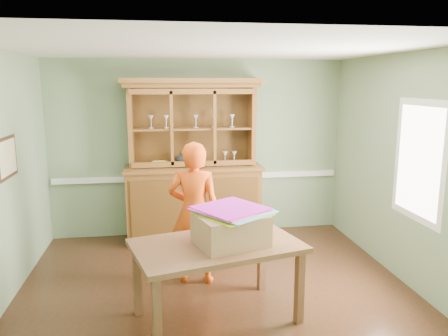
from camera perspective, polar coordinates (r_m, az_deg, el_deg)
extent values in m
plane|color=#402414|center=(5.26, -1.12, -15.43)|extent=(4.50, 4.50, 0.00)
plane|color=white|center=(4.72, -1.25, 15.34)|extent=(4.50, 4.50, 0.00)
plane|color=gray|center=(6.77, -3.37, 2.58)|extent=(4.50, 0.00, 4.50)
plane|color=gray|center=(5.56, 22.46, -0.11)|extent=(0.00, 4.00, 4.00)
plane|color=gray|center=(2.91, 3.96, -9.00)|extent=(4.50, 0.00, 4.50)
cube|color=white|center=(6.83, -3.30, -1.19)|extent=(4.41, 0.05, 0.08)
cube|color=#362015|center=(5.29, -26.37, 1.23)|extent=(0.03, 0.60, 0.46)
cube|color=beige|center=(5.29, -26.31, 1.24)|extent=(0.01, 0.52, 0.38)
cube|color=white|center=(5.28, 24.05, 0.85)|extent=(0.03, 0.96, 1.36)
cube|color=white|center=(5.27, 24.00, 0.85)|extent=(0.01, 0.80, 1.20)
cube|color=brown|center=(6.64, -3.96, -4.70)|extent=(1.97, 0.60, 1.09)
cube|color=brown|center=(6.50, -4.02, 0.09)|extent=(2.03, 0.67, 0.04)
cube|color=brown|center=(6.70, -4.29, 5.57)|extent=(1.86, 0.04, 1.15)
cube|color=brown|center=(6.51, -12.08, 5.19)|extent=(0.07, 0.41, 1.15)
cube|color=brown|center=(6.64, 3.59, 5.53)|extent=(0.07, 0.41, 1.15)
cube|color=brown|center=(6.48, -4.24, 10.75)|extent=(1.97, 0.48, 0.07)
cube|color=brown|center=(6.46, -4.24, 11.33)|extent=(2.05, 0.52, 0.07)
cube|color=brown|center=(6.52, -4.16, 5.17)|extent=(1.72, 0.36, 0.03)
imported|color=#B2B2B7|center=(6.57, -5.54, 1.30)|extent=(0.20, 0.20, 0.21)
imported|color=yellow|center=(6.57, -8.38, 0.58)|extent=(0.24, 0.24, 0.06)
cylinder|color=black|center=(6.29, -2.92, 1.57)|extent=(0.08, 0.08, 0.35)
cube|color=brown|center=(4.35, -0.97, -10.13)|extent=(1.79, 1.34, 0.05)
cube|color=brown|center=(3.98, -8.75, -18.78)|extent=(0.09, 0.09, 0.75)
cube|color=brown|center=(4.67, -11.28, -14.17)|extent=(0.09, 0.09, 0.75)
cube|color=brown|center=(4.50, 9.82, -15.12)|extent=(0.09, 0.09, 0.75)
cube|color=brown|center=(5.12, 4.91, -11.66)|extent=(0.09, 0.09, 0.75)
cube|color=#9B6E50|center=(4.28, 0.87, -8.01)|extent=(0.76, 0.68, 0.30)
cube|color=#DBEF1E|center=(4.27, 1.11, -5.88)|extent=(0.82, 0.82, 0.01)
cube|color=#39C571|center=(4.27, 1.11, -5.76)|extent=(0.82, 0.82, 0.01)
cube|color=#32B6EC|center=(4.26, 1.11, -5.64)|extent=(0.82, 0.82, 0.01)
cube|color=#E06A83|center=(4.26, 1.11, -5.53)|extent=(0.82, 0.82, 0.01)
cube|color=#D520A0|center=(4.26, 1.11, -5.41)|extent=(0.82, 0.82, 0.01)
cube|color=#C81EC2|center=(4.26, 1.11, -5.30)|extent=(0.82, 0.82, 0.01)
imported|color=#F14E0F|center=(5.16, -3.89, -5.87)|extent=(0.70, 0.55, 1.69)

